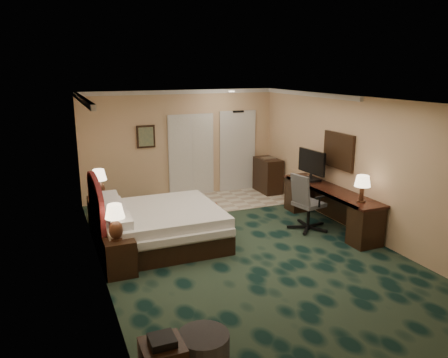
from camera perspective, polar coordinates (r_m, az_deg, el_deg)
name	(u,v)px	position (r m, az deg, el deg)	size (l,w,h in m)	color
floor	(243,249)	(8.12, 2.45, -9.09)	(5.00, 7.50, 0.00)	black
ceiling	(244,100)	(7.47, 2.68, 10.27)	(5.00, 7.50, 0.00)	silver
wall_back	(181,144)	(11.13, -5.62, 4.56)	(5.00, 0.00, 2.70)	tan
wall_front	(403,263)	(4.75, 22.32, -10.12)	(5.00, 0.00, 2.70)	tan
wall_left	(97,193)	(7.04, -16.24, -1.72)	(0.00, 7.50, 2.70)	tan
wall_right	(358,166)	(9.01, 17.15, 1.66)	(0.00, 7.50, 2.70)	tan
crown_molding	(244,103)	(7.48, 2.67, 9.89)	(5.00, 7.50, 0.10)	silver
tile_patch	(227,200)	(10.96, 0.36, -2.76)	(3.20, 1.70, 0.01)	tan
headboard	(96,213)	(8.19, -16.32, -4.25)	(0.12, 2.00, 1.40)	#4E131B
entry_door	(237,152)	(11.69, 1.75, 3.60)	(1.02, 0.06, 2.18)	silver
closet_doors	(191,155)	(11.22, -4.30, 3.11)	(1.20, 0.06, 2.10)	beige
wall_art	(146,137)	(10.83, -10.17, 5.47)	(0.45, 0.06, 0.55)	#496253
wall_mirror	(339,151)	(9.40, 14.74, 3.59)	(0.05, 0.95, 0.75)	white
bed	(161,227)	(8.29, -8.23, -6.17)	(2.16, 2.01, 0.69)	silver
nightstand_near	(120,256)	(7.30, -13.49, -9.75)	(0.48, 0.55, 0.60)	black
nightstand_far	(100,212)	(9.53, -15.84, -4.12)	(0.48, 0.55, 0.60)	black
lamp_near	(115,222)	(7.04, -14.00, -5.50)	(0.31, 0.31, 0.58)	black
lamp_far	(99,183)	(9.40, -15.98, -0.57)	(0.32, 0.32, 0.60)	black
bed_bench	(213,222)	(8.84, -1.48, -5.63)	(0.42, 1.23, 0.42)	maroon
ottoman	(204,351)	(5.16, -2.68, -21.50)	(0.58, 0.58, 0.41)	#28282D
desk	(329,207)	(9.39, 13.54, -3.59)	(0.60, 2.79, 0.80)	black
tv	(311,165)	(9.78, 11.36, 1.76)	(0.07, 0.87, 0.68)	black
desk_lamp	(362,189)	(8.44, 17.59, -1.21)	(0.30, 0.30, 0.52)	black
desk_chair	(309,201)	(9.04, 11.05, -2.90)	(0.69, 0.65, 1.18)	#545456
minibar	(268,175)	(11.64, 5.75, 0.49)	(0.48, 0.86, 0.91)	black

